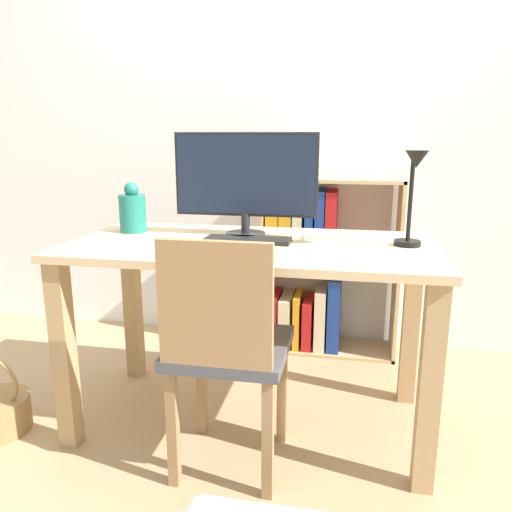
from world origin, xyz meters
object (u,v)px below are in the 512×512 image
object	(u,v)px
chair	(226,346)
bookshelf	(311,271)
vase	(133,211)
desk_lamp	(413,190)
monitor	(245,178)
keyboard	(248,240)

from	to	relation	value
chair	bookshelf	distance (m)	1.16
vase	bookshelf	distance (m)	1.07
vase	bookshelf	size ratio (longest dim) A/B	0.22
bookshelf	chair	bearing A→B (deg)	-99.40
bookshelf	desk_lamp	bearing A→B (deg)	-62.11
bookshelf	vase	bearing A→B (deg)	-136.77
monitor	vase	distance (m)	0.52
keyboard	desk_lamp	size ratio (longest dim) A/B	0.94
vase	bookshelf	world-z (taller)	vase
keyboard	chair	size ratio (longest dim) A/B	0.38
keyboard	vase	bearing A→B (deg)	168.22
vase	bookshelf	xyz separation A→B (m)	(0.72, 0.67, -0.41)
monitor	vase	size ratio (longest dim) A/B	2.74
desk_lamp	bookshelf	size ratio (longest dim) A/B	0.37
chair	keyboard	bearing A→B (deg)	85.22
keyboard	vase	world-z (taller)	vase
bookshelf	monitor	bearing A→B (deg)	-108.14
keyboard	vase	distance (m)	0.55
chair	bookshelf	world-z (taller)	bookshelf
keyboard	vase	size ratio (longest dim) A/B	1.56
bookshelf	keyboard	bearing A→B (deg)	-103.48
chair	bookshelf	bearing A→B (deg)	75.96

